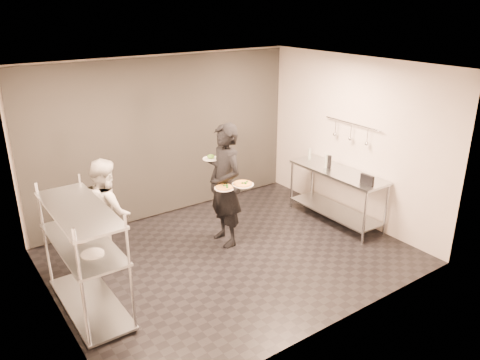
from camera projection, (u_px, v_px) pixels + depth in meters
room_shell at (190, 149)px, 7.46m from camera, size 5.00×4.00×2.80m
pass_rack at (84, 253)px, 5.63m from camera, size 0.60×1.60×1.50m
prep_counter at (337, 187)px, 8.01m from camera, size 0.60×1.80×0.92m
utensil_rail at (351, 133)px, 7.81m from camera, size 0.07×1.20×0.31m
waiter at (225, 186)px, 7.15m from camera, size 0.49×0.72×1.94m
chef at (107, 211)px, 6.69m from camera, size 0.63×0.79×1.58m
pizza_plate_near at (224, 188)px, 6.90m from camera, size 0.30×0.30×0.05m
pizza_plate_far at (243, 184)px, 6.99m from camera, size 0.33×0.33×0.05m
salad_plate at (211, 157)px, 7.22m from camera, size 0.26×0.26×0.07m
pos_monitor at (367, 180)px, 7.26m from camera, size 0.06×0.24×0.17m
bottle_green at (326, 161)px, 8.02m from camera, size 0.07×0.07×0.24m
bottle_clear at (310, 154)px, 8.45m from camera, size 0.06×0.06×0.19m
bottle_dark at (329, 162)px, 7.99m from camera, size 0.07×0.07×0.23m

